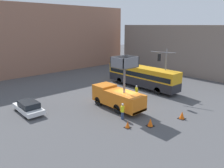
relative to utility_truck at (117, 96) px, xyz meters
The scene contains 12 objects.
ground_plane 1.93m from the utility_truck, 49.94° to the right, with size 120.00×120.00×0.00m, color #4C4C4F.
building_backdrop_far 28.47m from the utility_truck, 88.41° to the left, with size 44.00×10.00×13.32m.
building_backdrop_side 26.98m from the utility_truck, 12.81° to the left, with size 10.00×28.00×9.42m.
utility_truck is the anchor object (origin of this frame).
city_bus 9.68m from the utility_truck, 23.55° to the left, with size 2.44×12.31×3.25m.
traffic_light_pole 8.79m from the utility_truck, ahead, with size 3.44×3.18×6.25m.
road_worker_near_truck 3.10m from the utility_truck, 123.34° to the right, with size 0.38×0.38×1.75m.
road_worker_directing 4.60m from the utility_truck, 12.68° to the left, with size 0.38×0.38×1.75m.
traffic_cone_near_truck 5.68m from the utility_truck, 98.43° to the right, with size 0.69×0.69×0.78m.
traffic_cone_mid_road 5.19m from the utility_truck, 122.20° to the right, with size 0.57×0.57×0.65m.
traffic_cone_far_side 7.37m from the utility_truck, 65.68° to the right, with size 0.69×0.69×0.79m.
parked_car_curbside 9.98m from the utility_truck, 146.10° to the left, with size 1.89×4.54×1.39m.
Camera 1 is at (-17.28, -16.45, 9.52)m, focal length 35.00 mm.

